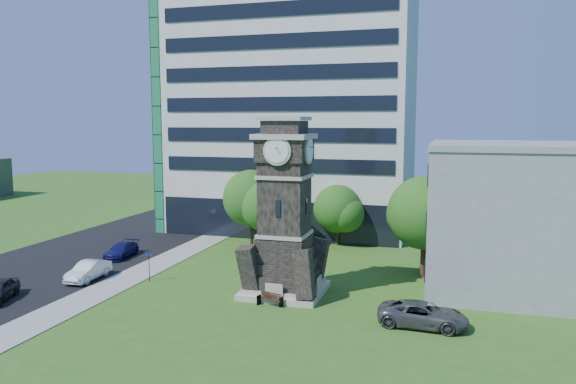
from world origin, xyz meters
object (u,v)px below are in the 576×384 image
(clock_tower, at_px, (285,218))
(park_bench, at_px, (270,299))
(car_street_mid, at_px, (88,271))
(car_east_lot, at_px, (423,315))
(car_street_north, at_px, (121,250))
(street_sign, at_px, (149,264))

(clock_tower, distance_m, park_bench, 5.61)
(car_street_mid, xyz_separation_m, car_east_lot, (24.81, -2.77, 0.01))
(car_street_north, distance_m, street_sign, 8.80)
(clock_tower, relative_size, car_street_north, 2.83)
(car_street_mid, height_order, street_sign, street_sign)
(car_street_north, distance_m, park_bench, 18.82)
(clock_tower, bearing_deg, car_east_lot, -22.08)
(car_street_mid, distance_m, park_bench, 15.16)
(car_street_mid, distance_m, street_sign, 4.81)
(park_bench, bearing_deg, street_sign, -175.03)
(car_street_north, xyz_separation_m, car_east_lot, (26.46, -9.69, 0.09))
(car_street_mid, height_order, car_east_lot, car_east_lot)
(clock_tower, relative_size, car_street_mid, 2.86)
(clock_tower, height_order, car_street_north, clock_tower)
(car_street_north, bearing_deg, car_east_lot, -26.40)
(car_street_mid, distance_m, car_east_lot, 24.96)
(clock_tower, height_order, street_sign, clock_tower)
(car_east_lot, xyz_separation_m, street_sign, (-20.12, 3.64, 0.65))
(car_street_north, relative_size, car_east_lot, 0.83)
(clock_tower, bearing_deg, park_bench, -92.48)
(car_street_mid, relative_size, park_bench, 2.63)
(clock_tower, relative_size, street_sign, 5.61)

